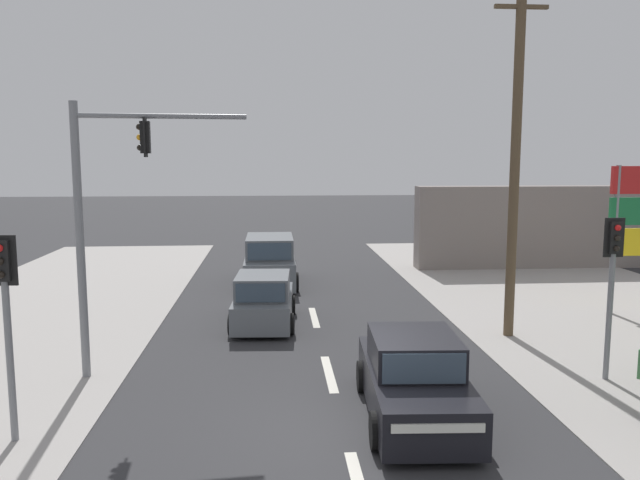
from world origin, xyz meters
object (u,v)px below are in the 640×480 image
utility_pole_midground_right (516,147)px  pedestal_signal_right_kerb (612,271)px  suv_oncoming_near (270,262)px  traffic_signal_mast (105,204)px  pedestal_signal_left_kerb (6,303)px  sedan_receding_far (414,380)px  hatchback_oncoming_mid (264,301)px

utility_pole_midground_right → pedestal_signal_right_kerb: utility_pole_midground_right is taller
suv_oncoming_near → utility_pole_midground_right: bearing=-48.7°
utility_pole_midground_right → traffic_signal_mast: 10.33m
utility_pole_midground_right → pedestal_signal_left_kerb: bearing=-152.8°
utility_pole_midground_right → sedan_receding_far: size_ratio=2.25×
pedestal_signal_right_kerb → suv_oncoming_near: bearing=124.0°
utility_pole_midground_right → pedestal_signal_right_kerb: 4.47m
pedestal_signal_left_kerb → hatchback_oncoming_mid: 8.50m
traffic_signal_mast → sedan_receding_far: traffic_signal_mast is taller
hatchback_oncoming_mid → suv_oncoming_near: suv_oncoming_near is taller
pedestal_signal_left_kerb → sedan_receding_far: pedestal_signal_left_kerb is taller
hatchback_oncoming_mid → utility_pole_midground_right: bearing=-13.9°
pedestal_signal_left_kerb → hatchback_oncoming_mid: (4.15, 7.21, -1.71)m
utility_pole_midground_right → hatchback_oncoming_mid: utility_pole_midground_right is taller
pedestal_signal_right_kerb → suv_oncoming_near: 13.20m
hatchback_oncoming_mid → traffic_signal_mast: bearing=-129.5°
utility_pole_midground_right → pedestal_signal_right_kerb: bearing=-76.3°
traffic_signal_mast → pedestal_signal_left_kerb: bearing=-104.6°
pedestal_signal_right_kerb → sedan_receding_far: size_ratio=0.82×
suv_oncoming_near → traffic_signal_mast: bearing=-109.6°
sedan_receding_far → pedestal_signal_left_kerb: bearing=-175.7°
traffic_signal_mast → pedestal_signal_right_kerb: (10.82, -1.10, -1.42)m
traffic_signal_mast → pedestal_signal_left_kerb: 3.59m
utility_pole_midground_right → traffic_signal_mast: size_ratio=1.62×
utility_pole_midground_right → hatchback_oncoming_mid: bearing=166.1°
pedestal_signal_right_kerb → utility_pole_midground_right: bearing=103.7°
pedestal_signal_right_kerb → suv_oncoming_near: pedestal_signal_right_kerb is taller
sedan_receding_far → suv_oncoming_near: (-2.71, 12.43, 0.18)m
utility_pole_midground_right → sedan_receding_far: bearing=-126.8°
hatchback_oncoming_mid → sedan_receding_far: bearing=-66.7°
sedan_receding_far → suv_oncoming_near: suv_oncoming_near is taller
utility_pole_midground_right → suv_oncoming_near: size_ratio=2.14×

